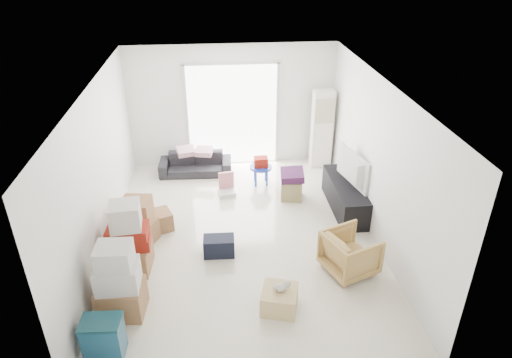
{
  "coord_description": "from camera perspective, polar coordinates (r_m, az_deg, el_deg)",
  "views": [
    {
      "loc": [
        -0.43,
        -6.54,
        4.67
      ],
      "look_at": [
        0.24,
        0.2,
        1.03
      ],
      "focal_mm": 32.0,
      "sensor_mm": 36.0,
      "label": 1
    }
  ],
  "objects": [
    {
      "name": "storage_bins",
      "position": [
        6.23,
        -18.52,
        -18.31
      ],
      "size": [
        0.51,
        0.37,
        0.57
      ],
      "rotation": [
        0.0,
        0.0,
        -0.05
      ],
      "color": "navy",
      "rests_on": "room_shell"
    },
    {
      "name": "wood_crate",
      "position": [
        6.61,
        2.94,
        -14.79
      ],
      "size": [
        0.6,
        0.6,
        0.32
      ],
      "primitive_type": "cube",
      "rotation": [
        0.0,
        0.0,
        -0.27
      ],
      "color": "tan",
      "rests_on": "room_shell"
    },
    {
      "name": "pillow_right",
      "position": [
        9.86,
        -6.56,
        4.17
      ],
      "size": [
        0.45,
        0.39,
        0.13
      ],
      "primitive_type": "cube",
      "rotation": [
        0.0,
        0.0,
        -0.21
      ],
      "color": "#BB889C",
      "rests_on": "sofa"
    },
    {
      "name": "sliding_door",
      "position": [
        10.13,
        -2.97,
        8.45
      ],
      "size": [
        2.1,
        0.04,
        2.33
      ],
      "color": "white",
      "rests_on": "room_shell"
    },
    {
      "name": "pillow_left",
      "position": [
        9.92,
        -8.79,
        4.17
      ],
      "size": [
        0.49,
        0.43,
        0.13
      ],
      "primitive_type": "cube",
      "rotation": [
        0.0,
        0.0,
        0.26
      ],
      "color": "#BB889C",
      "rests_on": "sofa"
    },
    {
      "name": "ac_tower",
      "position": [
        10.23,
        8.22,
        6.18
      ],
      "size": [
        0.45,
        0.3,
        1.75
      ],
      "primitive_type": "cube",
      "color": "white",
      "rests_on": "room_shell"
    },
    {
      "name": "room_shell",
      "position": [
        7.35,
        -1.74,
        1.41
      ],
      "size": [
        4.98,
        6.48,
        3.18
      ],
      "color": "silver",
      "rests_on": "ground"
    },
    {
      "name": "box_stack_b",
      "position": [
        7.31,
        -15.57,
        -7.55
      ],
      "size": [
        0.65,
        0.62,
        1.18
      ],
      "rotation": [
        0.0,
        0.0,
        0.01
      ],
      "color": "olive",
      "rests_on": "room_shell"
    },
    {
      "name": "box_stack_c",
      "position": [
        7.98,
        -14.51,
        -5.16
      ],
      "size": [
        0.67,
        0.62,
        0.81
      ],
      "rotation": [
        0.0,
        0.0,
        -0.28
      ],
      "color": "olive",
      "rests_on": "room_shell"
    },
    {
      "name": "duffel_bag",
      "position": [
        7.58,
        -4.65,
        -8.36
      ],
      "size": [
        0.51,
        0.32,
        0.32
      ],
      "primitive_type": "cube",
      "rotation": [
        0.0,
        0.0,
        -0.03
      ],
      "color": "black",
      "rests_on": "room_shell"
    },
    {
      "name": "television",
      "position": [
        8.68,
        11.26,
        -0.14
      ],
      "size": [
        0.85,
        1.2,
        0.14
      ],
      "primitive_type": "imported",
      "rotation": [
        0.0,
        0.0,
        1.79
      ],
      "color": "black",
      "rests_on": "tv_console"
    },
    {
      "name": "tv_console",
      "position": [
        8.84,
        11.05,
        -2.11
      ],
      "size": [
        0.49,
        1.65,
        0.55
      ],
      "primitive_type": "cube",
      "color": "black",
      "rests_on": "room_shell"
    },
    {
      "name": "ottoman",
      "position": [
        9.1,
        4.48,
        -1.22
      ],
      "size": [
        0.48,
        0.48,
        0.41
      ],
      "primitive_type": "cube",
      "rotation": [
        0.0,
        0.0,
        -0.19
      ],
      "color": "#998959",
      "rests_on": "room_shell"
    },
    {
      "name": "armchair",
      "position": [
        7.24,
        11.72,
        -8.83
      ],
      "size": [
        0.9,
        0.92,
        0.75
      ],
      "primitive_type": "imported",
      "rotation": [
        0.0,
        0.0,
        1.95
      ],
      "color": "tan",
      "rests_on": "room_shell"
    },
    {
      "name": "plush_bunny",
      "position": [
        6.47,
        3.23,
        -13.31
      ],
      "size": [
        0.25,
        0.15,
        0.13
      ],
      "rotation": [
        0.0,
        0.0,
        0.21
      ],
      "color": "#B2ADA8",
      "rests_on": "wood_crate"
    },
    {
      "name": "loose_box",
      "position": [
        8.34,
        -11.96,
        -5.09
      ],
      "size": [
        0.53,
        0.53,
        0.34
      ],
      "primitive_type": "cube",
      "rotation": [
        0.0,
        0.0,
        0.38
      ],
      "color": "olive",
      "rests_on": "room_shell"
    },
    {
      "name": "toy_walker",
      "position": [
        9.27,
        -3.7,
        -1.15
      ],
      "size": [
        0.38,
        0.34,
        0.45
      ],
      "rotation": [
        0.0,
        0.0,
        0.16
      ],
      "color": "silver",
      "rests_on": "room_shell"
    },
    {
      "name": "kids_table",
      "position": [
        9.49,
        0.62,
        1.72
      ],
      "size": [
        0.47,
        0.47,
        0.61
      ],
      "rotation": [
        0.0,
        0.0,
        -0.33
      ],
      "color": "#1734B4",
      "rests_on": "room_shell"
    },
    {
      "name": "box_stack_a",
      "position": [
        6.58,
        -16.75,
        -12.43
      ],
      "size": [
        0.66,
        0.57,
        1.13
      ],
      "rotation": [
        0.0,
        0.0,
        -0.04
      ],
      "color": "olive",
      "rests_on": "room_shell"
    },
    {
      "name": "sofa",
      "position": [
        10.05,
        -7.6,
        2.26
      ],
      "size": [
        1.58,
        0.52,
        0.61
      ],
      "primitive_type": "imported",
      "rotation": [
        0.0,
        0.0,
        -0.04
      ],
      "color": "#28272D",
      "rests_on": "room_shell"
    },
    {
      "name": "blanket",
      "position": [
        8.97,
        4.54,
        0.3
      ],
      "size": [
        0.5,
        0.5,
        0.14
      ],
      "primitive_type": "cube",
      "rotation": [
        0.0,
        0.0,
        -0.11
      ],
      "color": "#4C1E4C",
      "rests_on": "ottoman"
    }
  ]
}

